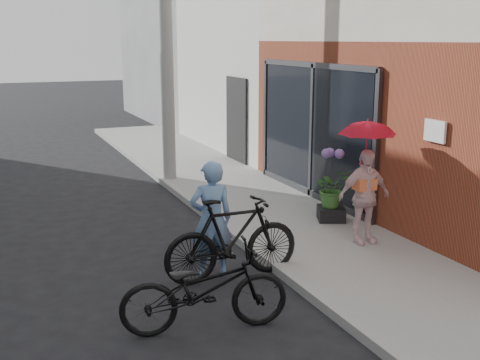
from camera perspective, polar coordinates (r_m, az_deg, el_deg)
ground at (r=7.35m, az=-1.34°, el=-11.23°), size 80.00×80.00×0.00m
sidewalk at (r=9.86m, az=5.69°, el=-4.43°), size 2.20×24.00×0.12m
curb at (r=9.38m, az=-0.56°, el=-5.30°), size 0.12×24.00×0.12m
plaster_building at (r=18.03m, az=9.61°, el=14.50°), size 8.00×6.00×7.00m
east_building_far at (r=24.23m, az=0.40°, el=14.30°), size 8.00×8.00×7.00m
utility_pole at (r=12.73m, az=-7.09°, el=15.19°), size 0.28×0.28×7.00m
officer at (r=7.78m, az=-2.74°, el=-3.74°), size 0.60×0.44×1.54m
bike_left at (r=6.45m, az=-3.39°, el=-10.29°), size 1.88×0.93×0.94m
bike_right at (r=7.73m, az=-0.76°, el=-5.59°), size 1.82×0.53×1.09m
kimono_woman at (r=8.89m, az=11.68°, el=-1.54°), size 0.83×0.38×1.39m
parasol at (r=8.69m, az=12.00°, el=5.09°), size 0.78×0.78×0.68m
planter at (r=10.05m, az=8.63°, el=-3.16°), size 0.56×0.56×0.23m
potted_plant at (r=9.93m, az=8.71°, el=-0.77°), size 0.57×0.50×0.64m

